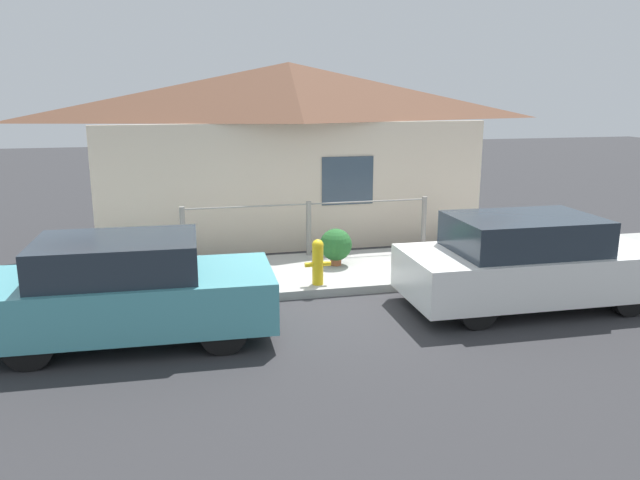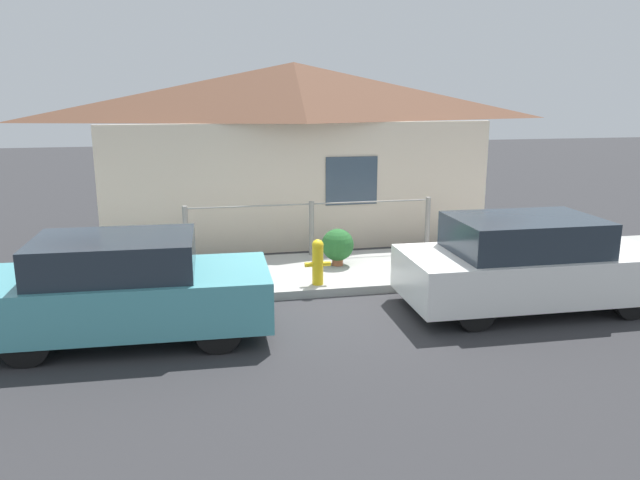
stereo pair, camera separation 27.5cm
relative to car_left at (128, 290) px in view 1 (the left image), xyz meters
name	(u,v)px [view 1 (the left image)]	position (x,y,z in m)	size (l,w,h in m)	color
ground_plane	(338,297)	(3.19, 1.10, -0.71)	(60.00, 60.00, 0.00)	#2D2D30
sidewalk	(321,273)	(3.19, 2.27, -0.64)	(24.00, 2.35, 0.14)	#9E9E99
house	(290,101)	(3.19, 5.12, 2.37)	(8.51, 2.23, 3.88)	beige
fence	(309,226)	(3.19, 3.29, 0.03)	(4.90, 0.10, 1.07)	gray
car_left	(128,290)	(0.00, 0.00, 0.00)	(3.82, 1.77, 1.42)	teal
car_right	(528,262)	(5.96, 0.00, 0.00)	(4.00, 1.76, 1.44)	white
fire_hydrant	(318,261)	(2.93, 1.39, -0.16)	(0.44, 0.19, 0.77)	yellow
potted_plant_near_hydrant	(336,245)	(3.52, 2.46, -0.19)	(0.60, 0.60, 0.69)	#9E5638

